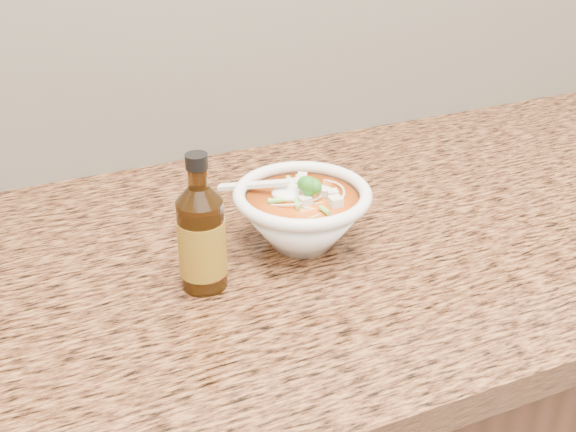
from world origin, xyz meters
name	(u,v)px	position (x,y,z in m)	size (l,w,h in m)	color
counter_slab	(343,241)	(0.00, 1.68, 0.88)	(4.00, 0.68, 0.04)	brown
soup_bowl	(302,216)	(-0.07, 1.66, 0.94)	(0.18, 0.18, 0.10)	white
hot_sauce_bottle	(202,239)	(-0.22, 1.62, 0.96)	(0.06, 0.06, 0.17)	#391E07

